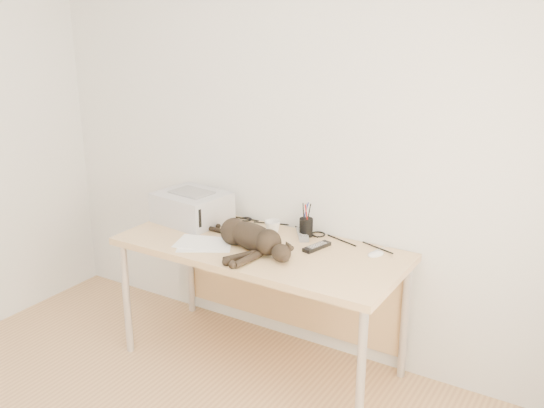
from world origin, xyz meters
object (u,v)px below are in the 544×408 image
Objects in this scene: cat at (249,237)px; mug at (273,228)px; mouse at (376,252)px; desk at (268,263)px; printer at (192,207)px; pen_cup at (306,227)px.

cat is 0.25m from mug.
mug is (-0.00, 0.25, -0.03)m from cat.
desk is at bearing -143.91° from mouse.
mug is (-0.03, 0.09, 0.18)m from desk.
desk is 0.61m from printer.
printer is (-0.57, 0.04, 0.23)m from desk.
mouse is at bearing -6.98° from pen_cup.
printer reaches higher than mug.
printer is at bearing -169.14° from pen_cup.
pen_cup reaches higher than printer.
printer is 4.27× the size of mouse.
desk is at bearing -3.90° from printer.
mouse is (0.62, 0.03, -0.03)m from mug.
mug is 0.63m from mouse.
mouse is at bearing 4.02° from printer.
mouse is (0.45, -0.06, -0.04)m from pen_cup.
desk is 0.26m from cat.
desk is 15.57× the size of mouse.
printer is at bearing 176.10° from desk.
cat is at bearing -88.92° from mug.
cat is at bearing -19.84° from printer.
mouse reaches higher than desk.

